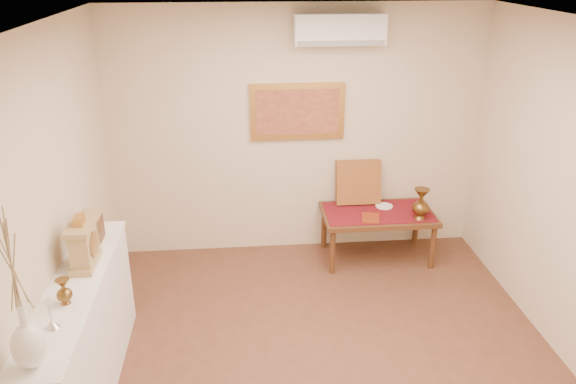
{
  "coord_description": "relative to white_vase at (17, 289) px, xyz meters",
  "views": [
    {
      "loc": [
        -0.63,
        -3.51,
        3.13
      ],
      "look_at": [
        -0.2,
        1.15,
        1.14
      ],
      "focal_mm": 35.0,
      "sensor_mm": 36.0,
      "label": 1
    }
  ],
  "objects": [
    {
      "name": "menu",
      "position": [
        2.56,
        2.58,
        -0.92
      ],
      "size": [
        0.23,
        0.28,
        0.01
      ],
      "primitive_type": "cube",
      "rotation": [
        0.0,
        0.0,
        -0.21
      ],
      "color": "maroon",
      "rests_on": "table_cloth"
    },
    {
      "name": "candlestick",
      "position": [
        0.0,
        0.35,
        -0.41
      ],
      "size": [
        0.09,
        0.09,
        0.19
      ],
      "primitive_type": null,
      "color": "silver",
      "rests_on": "display_ledge"
    },
    {
      "name": "low_table",
      "position": [
        2.68,
        2.73,
        -1.0
      ],
      "size": [
        1.2,
        0.7,
        0.55
      ],
      "color": "#553119",
      "rests_on": "floor"
    },
    {
      "name": "cushion",
      "position": [
        2.51,
        3.0,
        -0.68
      ],
      "size": [
        0.49,
        0.2,
        0.5
      ],
      "primitive_type": "cube",
      "rotation": [
        -0.21,
        0.0,
        0.0
      ],
      "color": "maroon",
      "rests_on": "table_cloth"
    },
    {
      "name": "ceiling",
      "position": [
        1.83,
        0.85,
        1.21
      ],
      "size": [
        4.5,
        4.5,
        0.0
      ],
      "primitive_type": "plane",
      "rotation": [
        3.14,
        0.0,
        0.0
      ],
      "color": "silver",
      "rests_on": "ground"
    },
    {
      "name": "white_vase",
      "position": [
        0.0,
        0.0,
        0.0
      ],
      "size": [
        0.19,
        0.19,
        1.01
      ],
      "primitive_type": null,
      "color": "white",
      "rests_on": "display_ledge"
    },
    {
      "name": "mantel_clock",
      "position": [
        0.04,
        1.12,
        -0.33
      ],
      "size": [
        0.17,
        0.36,
        0.41
      ],
      "color": "tan",
      "rests_on": "display_ledge"
    },
    {
      "name": "display_ledge",
      "position": [
        0.01,
        0.85,
        -1.0
      ],
      "size": [
        0.37,
        2.02,
        0.98
      ],
      "color": "white",
      "rests_on": "floor"
    },
    {
      "name": "wall_left",
      "position": [
        -0.17,
        0.85,
        -0.14
      ],
      "size": [
        0.02,
        4.5,
        2.7
      ],
      "primitive_type": "cube",
      "color": "beige",
      "rests_on": "ground"
    },
    {
      "name": "brass_urn_small",
      "position": [
        0.02,
        0.62,
        -0.39
      ],
      "size": [
        0.1,
        0.1,
        0.24
      ],
      "primitive_type": null,
      "color": "brown",
      "rests_on": "display_ledge"
    },
    {
      "name": "plate",
      "position": [
        2.78,
        2.86,
        -0.92
      ],
      "size": [
        0.19,
        0.19,
        0.01
      ],
      "primitive_type": "cylinder",
      "color": "white",
      "rests_on": "table_cloth"
    },
    {
      "name": "floor",
      "position": [
        1.83,
        0.85,
        -1.49
      ],
      "size": [
        4.5,
        4.5,
        0.0
      ],
      "primitive_type": "plane",
      "color": "brown",
      "rests_on": "ground"
    },
    {
      "name": "painting",
      "position": [
        1.83,
        3.08,
        0.11
      ],
      "size": [
        1.0,
        0.06,
        0.6
      ],
      "color": "#BD863C",
      "rests_on": "wall_back"
    },
    {
      "name": "wall_back",
      "position": [
        1.83,
        3.1,
        -0.14
      ],
      "size": [
        4.0,
        0.02,
        2.7
      ],
      "primitive_type": "cube",
      "color": "beige",
      "rests_on": "ground"
    },
    {
      "name": "wooden_chest",
      "position": [
        0.0,
        1.51,
        -0.38
      ],
      "size": [
        0.16,
        0.21,
        0.24
      ],
      "color": "tan",
      "rests_on": "display_ledge"
    },
    {
      "name": "brass_urn_tall",
      "position": [
        3.08,
        2.53,
        -0.72
      ],
      "size": [
        0.18,
        0.18,
        0.41
      ],
      "primitive_type": null,
      "color": "brown",
      "rests_on": "table_cloth"
    },
    {
      "name": "table_cloth",
      "position": [
        2.68,
        2.73,
        -0.93
      ],
      "size": [
        1.14,
        0.59,
        0.01
      ],
      "primitive_type": "cube",
      "color": "maroon",
      "rests_on": "low_table"
    },
    {
      "name": "ac_unit",
      "position": [
        2.23,
        2.97,
        0.96
      ],
      "size": [
        0.9,
        0.25,
        0.3
      ],
      "color": "white",
      "rests_on": "wall_back"
    }
  ]
}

